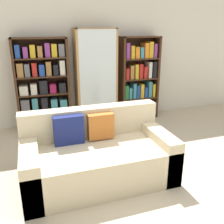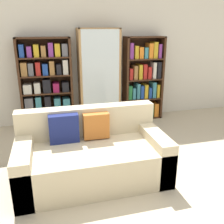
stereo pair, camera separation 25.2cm
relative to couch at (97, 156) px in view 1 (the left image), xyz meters
name	(u,v)px [view 1 (the left image)]	position (x,y,z in m)	size (l,w,h in m)	color
ground_plane	(152,200)	(0.45, -0.62, -0.30)	(16.00, 16.00, 0.00)	beige
wall_back	(90,52)	(0.45, 2.13, 1.05)	(7.20, 0.06, 2.70)	silver
couch	(97,156)	(0.00, 0.00, 0.00)	(1.78, 0.93, 0.84)	beige
bookshelf_left	(43,86)	(-0.48, 1.93, 0.50)	(0.94, 0.32, 1.65)	#3D2314
display_cabinet	(96,77)	(0.50, 1.91, 0.61)	(0.77, 0.36, 1.80)	#AD7F4C
bookshelf_right	(139,80)	(1.42, 1.93, 0.49)	(0.78, 0.32, 1.64)	#3D2314
wine_bottle	(125,122)	(0.90, 1.34, -0.15)	(0.09, 0.09, 0.36)	#143819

